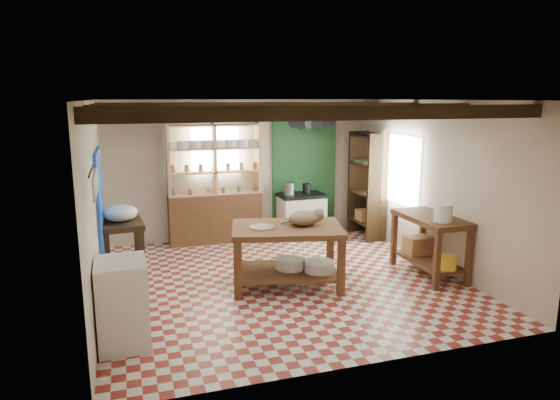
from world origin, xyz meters
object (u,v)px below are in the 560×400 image
object	(u,v)px
right_counter	(429,246)
cat	(304,218)
prep_table	(123,249)
work_table	(287,256)
white_cabinet	(123,303)
stove	(301,215)

from	to	relation	value
right_counter	cat	world-z (taller)	cat
prep_table	work_table	bearing A→B (deg)	-30.28
white_cabinet	stove	bearing A→B (deg)	45.84
cat	white_cabinet	bearing A→B (deg)	-152.24
stove	right_counter	world-z (taller)	right_counter
work_table	stove	distance (m)	2.58
stove	prep_table	size ratio (longest dim) A/B	1.00
right_counter	white_cabinet	bearing A→B (deg)	-168.32
stove	right_counter	size ratio (longest dim) A/B	0.67
prep_table	cat	size ratio (longest dim) A/B	1.86
work_table	cat	size ratio (longest dim) A/B	3.32
prep_table	right_counter	xyz separation A→B (m)	(4.38, -1.31, 0.03)
stove	cat	world-z (taller)	cat
stove	cat	xyz separation A→B (m)	(-0.81, -2.35, 0.55)
right_counter	cat	distance (m)	1.99
white_cabinet	right_counter	xyz separation A→B (m)	(4.40, 0.88, -0.02)
work_table	white_cabinet	world-z (taller)	white_cabinet
work_table	right_counter	bearing A→B (deg)	7.25
prep_table	white_cabinet	distance (m)	2.20
prep_table	white_cabinet	bearing A→B (deg)	-94.92
stove	cat	distance (m)	2.55
work_table	stove	bearing A→B (deg)	79.07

